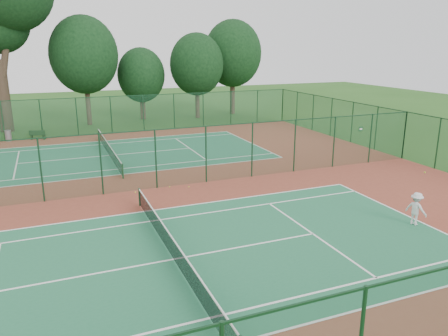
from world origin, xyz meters
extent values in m
plane|color=#25541A|center=(0.00, 0.00, 0.00)|extent=(120.00, 120.00, 0.00)
cube|color=brown|center=(0.00, 0.00, 0.01)|extent=(40.00, 36.00, 0.01)
cube|color=#216944|center=(0.00, -9.00, 0.01)|extent=(23.77, 10.97, 0.01)
cube|color=#216948|center=(0.00, 9.00, 0.01)|extent=(23.77, 10.97, 0.01)
cube|color=#184A31|center=(0.00, 18.00, 1.75)|extent=(40.00, 0.02, 3.50)
cube|color=#153A22|center=(0.00, 18.00, 3.46)|extent=(40.00, 0.05, 0.05)
cube|color=#14391F|center=(0.00, -18.00, 3.46)|extent=(40.00, 0.05, 0.05)
cube|color=#1A4E30|center=(20.00, 0.00, 1.75)|extent=(0.02, 36.00, 3.50)
cube|color=#153A1F|center=(20.00, 0.00, 3.46)|extent=(0.05, 36.00, 0.05)
cube|color=#184826|center=(0.00, 0.00, 1.75)|extent=(40.00, 0.02, 3.50)
cube|color=#153922|center=(0.00, 0.00, 3.46)|extent=(40.00, 0.05, 0.05)
cylinder|color=#163D23|center=(0.00, -2.60, 0.49)|extent=(0.10, 0.10, 0.97)
cube|color=black|center=(0.00, -9.00, 0.48)|extent=(0.02, 12.80, 0.85)
cube|color=white|center=(0.00, -9.00, 0.92)|extent=(0.04, 12.80, 0.06)
cylinder|color=#163E1F|center=(0.00, 2.60, 0.49)|extent=(0.10, 0.10, 0.97)
cylinder|color=#163E1F|center=(0.00, 15.40, 0.49)|extent=(0.10, 0.10, 0.97)
cube|color=black|center=(0.00, 9.00, 0.48)|extent=(0.02, 12.80, 0.85)
cube|color=silver|center=(0.00, 9.00, 0.92)|extent=(0.04, 12.80, 0.06)
imported|color=silver|center=(11.38, -9.87, 0.80)|extent=(0.86, 1.14, 1.56)
cylinder|color=gray|center=(-7.39, 17.60, 0.49)|extent=(0.64, 0.64, 0.96)
cube|color=#123419|center=(-5.53, 17.51, 0.22)|extent=(0.18, 0.37, 0.41)
cube|color=#123419|center=(-4.48, 17.19, 0.22)|extent=(0.18, 0.37, 0.41)
cube|color=#123419|center=(-5.01, 17.35, 0.44)|extent=(1.42, 0.78, 0.05)
cube|color=#123419|center=(-5.06, 17.18, 0.65)|extent=(1.32, 0.45, 0.41)
sphere|color=#DAE836|center=(0.18, -0.43, 0.05)|extent=(0.07, 0.07, 0.07)
sphere|color=yellow|center=(3.30, -0.61, 0.04)|extent=(0.07, 0.07, 0.07)
sphere|color=gold|center=(2.24, -0.22, 0.05)|extent=(0.07, 0.07, 0.07)
cylinder|color=#37281E|center=(-7.80, 22.65, 3.40)|extent=(1.25, 1.25, 6.81)
cylinder|color=#37281E|center=(-6.78, 22.42, 8.85)|extent=(2.16, 0.64, 7.35)
camera|label=1|loc=(-3.95, -24.05, 8.09)|focal=35.00mm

